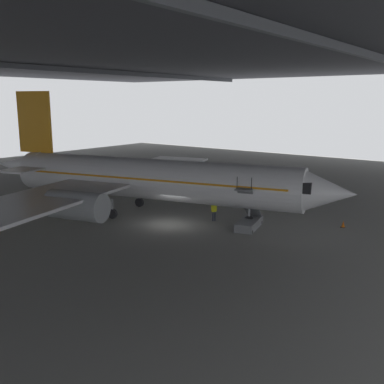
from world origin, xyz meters
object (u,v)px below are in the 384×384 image
at_px(airplane_main, 145,179).
at_px(traffic_cone_orange, 343,224).
at_px(boarding_stairs, 249,220).
at_px(crew_worker_by_stairs, 214,210).

xyz_separation_m(airplane_main, traffic_cone_orange, (6.99, -16.64, -3.20)).
distance_m(boarding_stairs, traffic_cone_orange, 8.19).
distance_m(airplane_main, boarding_stairs, 10.75).
relative_size(airplane_main, crew_worker_by_stairs, 21.74).
bearing_deg(airplane_main, crew_worker_by_stairs, -72.95).
relative_size(boarding_stairs, traffic_cone_orange, 7.84).
distance_m(boarding_stairs, crew_worker_by_stairs, 3.68).
bearing_deg(airplane_main, boarding_stairs, -79.26).
relative_size(airplane_main, traffic_cone_orange, 61.78).
distance_m(crew_worker_by_stairs, traffic_cone_orange, 11.29).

